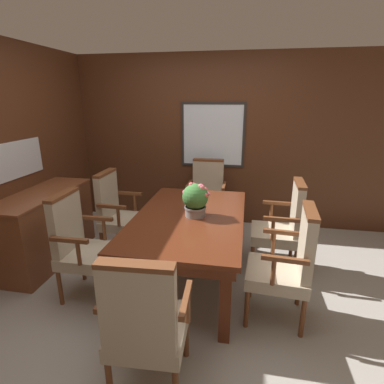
% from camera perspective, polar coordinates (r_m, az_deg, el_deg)
% --- Properties ---
extents(ground_plane, '(14.00, 14.00, 0.00)m').
position_cam_1_polar(ground_plane, '(3.14, -3.82, -18.62)').
color(ground_plane, '#A39E93').
extents(wall_back, '(7.20, 0.08, 2.45)m').
position_cam_1_polar(wall_back, '(4.48, 1.99, 9.54)').
color(wall_back, '#4C2816').
rests_on(wall_back, ground_plane).
extents(dining_table, '(1.07, 1.77, 0.73)m').
position_cam_1_polar(dining_table, '(3.03, -0.51, -6.13)').
color(dining_table, '#562614').
rests_on(dining_table, ground_plane).
extents(chair_left_near, '(0.51, 0.53, 1.03)m').
position_cam_1_polar(chair_left_near, '(3.04, -20.40, -9.09)').
color(chair_left_near, brown).
rests_on(chair_left_near, ground_plane).
extents(chair_head_near, '(0.54, 0.53, 1.03)m').
position_cam_1_polar(chair_head_near, '(2.01, -8.85, -23.29)').
color(chair_head_near, brown).
rests_on(chair_head_near, ground_plane).
extents(chair_head_far, '(0.53, 0.51, 1.03)m').
position_cam_1_polar(chair_head_far, '(4.22, 2.81, -0.49)').
color(chair_head_far, brown).
rests_on(chair_head_far, ground_plane).
extents(chair_right_far, '(0.52, 0.53, 1.03)m').
position_cam_1_polar(chair_right_far, '(3.40, 16.97, -5.91)').
color(chair_right_far, brown).
rests_on(chair_right_far, ground_plane).
extents(chair_right_near, '(0.54, 0.55, 1.03)m').
position_cam_1_polar(chair_right_near, '(2.68, 17.82, -12.60)').
color(chair_right_near, brown).
rests_on(chair_right_near, ground_plane).
extents(chair_left_far, '(0.51, 0.53, 1.03)m').
position_cam_1_polar(chair_left_far, '(3.71, -13.91, -3.61)').
color(chair_left_far, brown).
rests_on(chair_left_far, ground_plane).
extents(potted_plant, '(0.28, 0.26, 0.34)m').
position_cam_1_polar(potted_plant, '(2.93, 0.67, -1.36)').
color(potted_plant, gray).
rests_on(potted_plant, dining_table).
extents(sideboard_cabinet, '(0.52, 1.31, 0.83)m').
position_cam_1_polar(sideboard_cabinet, '(3.89, -26.14, -5.99)').
color(sideboard_cabinet, brown).
rests_on(sideboard_cabinet, ground_plane).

